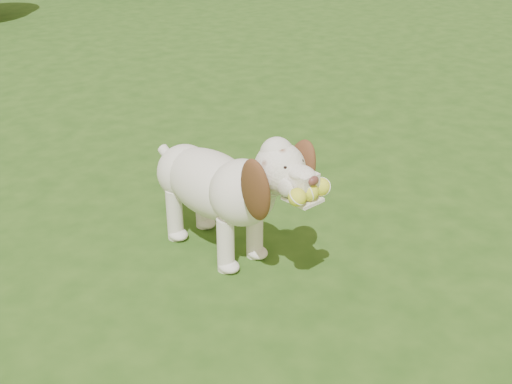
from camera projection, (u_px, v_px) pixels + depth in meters
ground at (161, 273)px, 3.35m from camera, size 80.00×80.00×0.00m
dog at (224, 184)px, 3.33m from camera, size 0.44×1.22×0.79m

